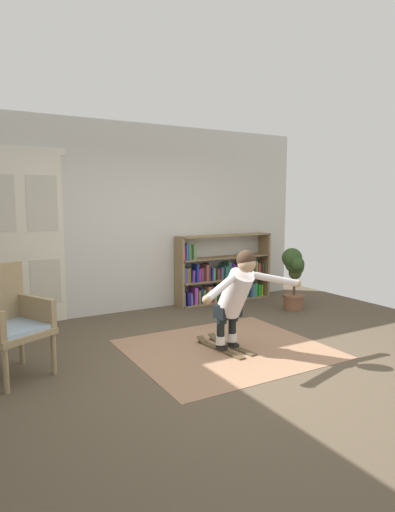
# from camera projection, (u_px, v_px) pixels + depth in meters

# --- Properties ---
(ground_plane) EXTENTS (7.20, 7.20, 0.00)m
(ground_plane) POSITION_uv_depth(u_px,v_px,m) (227.00, 361.00, 4.64)
(ground_plane) COLOR brown
(back_wall) EXTENTS (6.00, 0.10, 2.90)m
(back_wall) POSITION_uv_depth(u_px,v_px,m) (136.00, 218.00, 6.69)
(back_wall) COLOR silver
(back_wall) RESTS_ON ground
(double_door) EXTENTS (1.22, 0.05, 2.45)m
(double_door) POSITION_uv_depth(u_px,v_px,m) (22.00, 237.00, 5.85)
(double_door) COLOR silver
(double_door) RESTS_ON ground
(rug) EXTENTS (2.20, 1.94, 0.01)m
(rug) POSITION_uv_depth(u_px,v_px,m) (226.00, 349.00, 5.03)
(rug) COLOR #997154
(rug) RESTS_ON ground
(bookshelf) EXTENTS (1.77, 0.30, 1.15)m
(bookshelf) POSITION_uv_depth(u_px,v_px,m) (222.00, 275.00, 7.36)
(bookshelf) COLOR olive
(bookshelf) RESTS_ON ground
(wicker_chair) EXTENTS (0.81, 0.81, 1.10)m
(wicker_chair) POSITION_uv_depth(u_px,v_px,m) (8.00, 318.00, 4.19)
(wicker_chair) COLOR #99815C
(wicker_chair) RESTS_ON ground
(potted_plant) EXTENTS (0.38, 0.40, 0.98)m
(potted_plant) POSITION_uv_depth(u_px,v_px,m) (294.00, 273.00, 6.82)
(potted_plant) COLOR brown
(potted_plant) RESTS_ON ground
(skis_pair) EXTENTS (0.37, 0.80, 0.07)m
(skis_pair) POSITION_uv_depth(u_px,v_px,m) (225.00, 346.00, 5.05)
(skis_pair) COLOR brown
(skis_pair) RESTS_ON rug
(person_skier) EXTENTS (1.44, 0.73, 1.12)m
(person_skier) POSITION_uv_depth(u_px,v_px,m) (237.00, 292.00, 4.80)
(person_skier) COLOR white
(person_skier) RESTS_ON skis_pair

